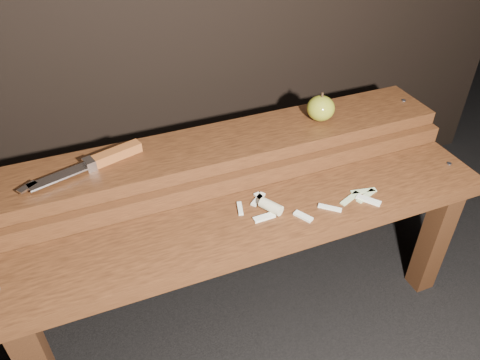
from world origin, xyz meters
name	(u,v)px	position (x,y,z in m)	size (l,w,h in m)	color
ground	(248,312)	(0.00, 0.00, 0.00)	(60.00, 60.00, 0.00)	black
bench_front_tier	(259,241)	(0.00, -0.06, 0.35)	(1.20, 0.20, 0.42)	#381D0E
bench_rear_tier	(225,168)	(0.00, 0.17, 0.41)	(1.20, 0.21, 0.50)	#381D0E
apple	(321,108)	(0.28, 0.17, 0.53)	(0.08, 0.08, 0.08)	olive
knife	(103,159)	(-0.30, 0.18, 0.51)	(0.29, 0.11, 0.03)	brown
apple_scraps	(293,205)	(0.09, -0.05, 0.43)	(0.35, 0.15, 0.03)	beige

